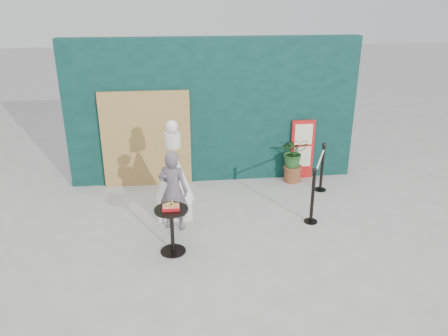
% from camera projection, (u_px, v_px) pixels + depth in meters
% --- Properties ---
extents(ground, '(60.00, 60.00, 0.00)m').
position_uv_depth(ground, '(233.00, 257.00, 6.72)').
color(ground, '#ADAAA5').
rests_on(ground, ground).
extents(back_wall, '(6.00, 0.30, 3.00)m').
position_uv_depth(back_wall, '(213.00, 111.00, 9.07)').
color(back_wall, black).
rests_on(back_wall, ground).
extents(bamboo_fence, '(1.80, 0.08, 2.00)m').
position_uv_depth(bamboo_fence, '(146.00, 140.00, 8.92)').
color(bamboo_fence, tan).
rests_on(bamboo_fence, ground).
extents(woman, '(0.60, 0.51, 1.41)m').
position_uv_depth(woman, '(173.00, 191.00, 7.31)').
color(woman, '#695A63').
rests_on(woman, ground).
extents(menu_board, '(0.50, 0.07, 1.30)m').
position_uv_depth(menu_board, '(302.00, 150.00, 9.41)').
color(menu_board, red).
rests_on(menu_board, ground).
extents(statue, '(0.70, 0.70, 1.78)m').
position_uv_depth(statue, '(174.00, 178.00, 7.77)').
color(statue, silver).
rests_on(statue, ground).
extents(cafe_table, '(0.52, 0.52, 0.75)m').
position_uv_depth(cafe_table, '(172.00, 224.00, 6.67)').
color(cafe_table, black).
rests_on(cafe_table, ground).
extents(food_basket, '(0.26, 0.19, 0.11)m').
position_uv_depth(food_basket, '(171.00, 207.00, 6.57)').
color(food_basket, red).
rests_on(food_basket, cafe_table).
extents(planter, '(0.59, 0.51, 1.00)m').
position_uv_depth(planter, '(293.00, 156.00, 9.24)').
color(planter, brown).
rests_on(planter, ground).
extents(stanchion_barrier, '(0.84, 1.54, 1.03)m').
position_uv_depth(stanchion_barrier, '(318.00, 181.00, 8.20)').
color(stanchion_barrier, black).
rests_on(stanchion_barrier, ground).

